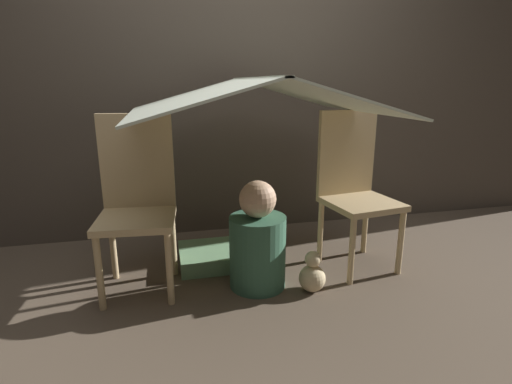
{
  "coord_description": "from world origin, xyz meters",
  "views": [
    {
      "loc": [
        -0.49,
        -1.92,
        1.12
      ],
      "look_at": [
        0.0,
        0.18,
        0.53
      ],
      "focal_mm": 28.0,
      "sensor_mm": 36.0,
      "label": 1
    }
  ],
  "objects": [
    {
      "name": "ground_plane",
      "position": [
        0.0,
        0.0,
        0.0
      ],
      "size": [
        8.8,
        8.8,
        0.0
      ],
      "primitive_type": "plane",
      "color": "brown"
    },
    {
      "name": "person_front",
      "position": [
        -0.01,
        0.09,
        0.26
      ],
      "size": [
        0.32,
        0.32,
        0.62
      ],
      "color": "#38664C",
      "rests_on": "ground_plane"
    },
    {
      "name": "sheet_canopy",
      "position": [
        0.0,
        0.18,
        1.06
      ],
      "size": [
        1.32,
        1.15,
        0.19
      ],
      "color": "silver"
    },
    {
      "name": "chair_right",
      "position": [
        0.64,
        0.26,
        0.51
      ],
      "size": [
        0.46,
        0.46,
        0.96
      ],
      "rotation": [
        0.0,
        0.0,
        0.15
      ],
      "color": "#D1B27F",
      "rests_on": "ground_plane"
    },
    {
      "name": "chair_left",
      "position": [
        -0.65,
        0.27,
        0.51
      ],
      "size": [
        0.43,
        0.43,
        0.96
      ],
      "rotation": [
        0.0,
        0.0,
        -0.08
      ],
      "color": "#D1B27F",
      "rests_on": "ground_plane"
    },
    {
      "name": "plush_toy",
      "position": [
        0.27,
        -0.04,
        0.1
      ],
      "size": [
        0.15,
        0.15,
        0.23
      ],
      "color": "beige",
      "rests_on": "ground_plane"
    },
    {
      "name": "floor_cushion",
      "position": [
        -0.2,
        0.44,
        0.05
      ],
      "size": [
        0.48,
        0.38,
        0.1
      ],
      "color": "#7FB27F",
      "rests_on": "ground_plane"
    },
    {
      "name": "wall_back",
      "position": [
        0.0,
        1.06,
        1.25
      ],
      "size": [
        7.0,
        0.05,
        2.5
      ],
      "color": "#4C4238",
      "rests_on": "ground_plane"
    }
  ]
}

